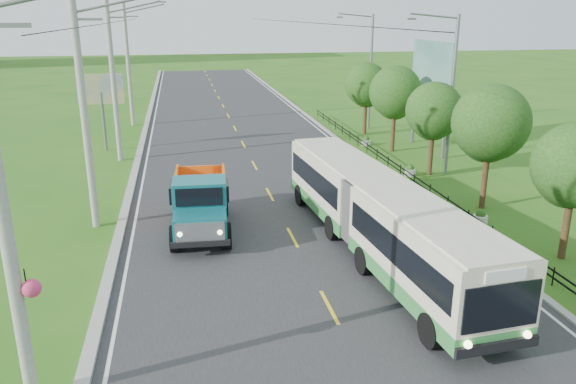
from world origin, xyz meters
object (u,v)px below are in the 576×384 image
object	(u,v)px
pole_nearest	(5,210)
tree_third	(490,126)
planter_mid	(410,171)
bus	(378,212)
pole_near	(85,112)
dump_truck	(200,199)
pole_far	(129,64)
tree_fourth	(434,113)
tree_back	(366,87)
planter_far	(366,142)
pole_mid	(114,80)
billboard_left	(101,94)
planter_near	(480,218)
tree_second	(574,169)
streetlight_far	(369,68)
tree_fifth	(395,94)
streetlight_mid	(450,90)

from	to	relation	value
pole_nearest	tree_third	world-z (taller)	pole_nearest
planter_mid	bus	world-z (taller)	bus
pole_near	dump_truck	world-z (taller)	pole_near
pole_far	tree_fourth	bearing A→B (deg)	-46.15
pole_near	tree_third	size ratio (longest dim) A/B	1.67
tree_fourth	tree_back	bearing A→B (deg)	90.00
tree_back	planter_far	distance (m)	5.48
pole_mid	dump_truck	bearing A→B (deg)	-71.33
pole_near	dump_truck	xyz separation A→B (m)	(4.54, -1.45, -3.65)
tree_third	billboard_left	distance (m)	25.02
planter_near	planter_mid	bearing A→B (deg)	90.00
tree_second	tree_third	xyz separation A→B (m)	(0.00, 6.00, 0.47)
pole_mid	planter_far	size ratio (longest dim) A/B	14.93
pole_far	tree_third	world-z (taller)	pole_far
tree_back	planter_far	world-z (taller)	tree_back
tree_fourth	planter_near	world-z (taller)	tree_fourth
billboard_left	pole_mid	bearing A→B (deg)	-67.58
pole_far	bus	bearing A→B (deg)	-69.24
tree_third	tree_back	xyz separation A→B (m)	(-0.00, 18.00, -0.33)
streetlight_far	tree_fifth	bearing A→B (deg)	-95.71
tree_fourth	planter_near	distance (m)	8.87
pole_nearest	tree_fifth	distance (m)	29.40
pole_near	tree_fifth	bearing A→B (deg)	31.59
tree_fifth	planter_mid	bearing A→B (deg)	-101.56
tree_fourth	tree_fifth	size ratio (longest dim) A/B	0.93
bus	streetlight_mid	bearing A→B (deg)	48.51
tree_fifth	planter_mid	xyz separation A→B (m)	(-1.26, -6.14, -3.57)
streetlight_far	pole_near	bearing A→B (deg)	-134.86
pole_mid	billboard_left	bearing A→B (deg)	112.42
tree_third	bus	xyz separation A→B (m)	(-7.00, -4.46, -2.20)
planter_far	billboard_left	xyz separation A→B (m)	(-18.10, 2.00, 3.58)
tree_back	pole_mid	bearing A→B (deg)	-164.16
tree_back	billboard_left	distance (m)	19.48
tree_third	streetlight_mid	bearing A→B (deg)	82.36
bus	pole_far	bearing A→B (deg)	106.30
pole_near	tree_fourth	world-z (taller)	pole_near
tree_second	tree_fourth	size ratio (longest dim) A/B	0.98
streetlight_far	planter_mid	bearing A→B (deg)	-98.30
pole_near	planter_near	distance (m)	17.79
tree_fourth	streetlight_mid	xyz separation A→B (m)	(0.79, -0.14, 1.32)
tree_back	planter_mid	distance (m)	12.66
planter_mid	bus	size ratio (longest dim) A/B	0.04
dump_truck	pole_nearest	bearing A→B (deg)	-110.13
pole_near	pole_mid	world-z (taller)	same
pole_nearest	tree_back	xyz separation A→B (m)	(18.10, 29.14, -1.28)
streetlight_far	dump_truck	distance (m)	25.23
streetlight_mid	billboard_left	distance (m)	22.51
pole_far	streetlight_far	xyz separation A→B (m)	(18.90, -5.00, -0.19)
tree_third	planter_near	xyz separation A→B (m)	(-1.26, -2.14, -3.70)
pole_nearest	planter_near	xyz separation A→B (m)	(16.84, 9.00, -4.65)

